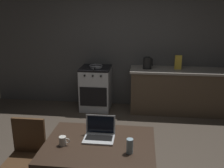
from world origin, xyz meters
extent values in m
plane|color=#473D33|center=(0.00, 0.00, 0.00)|extent=(12.00, 12.00, 0.00)
cube|color=#494847|center=(0.30, 2.33, 1.37)|extent=(6.40, 0.10, 2.74)
cube|color=#4C3D2D|center=(1.22, 1.98, 0.42)|extent=(2.10, 0.60, 0.85)
cube|color=gray|center=(1.22, 1.98, 0.87)|extent=(2.16, 0.64, 0.04)
cube|color=#B7BABF|center=(-0.58, 1.98, 0.42)|extent=(0.60, 0.60, 0.85)
cube|color=black|center=(-0.58, 1.98, 0.87)|extent=(0.60, 0.60, 0.04)
cube|color=black|center=(-0.58, 1.67, 0.35)|extent=(0.54, 0.01, 0.39)
cylinder|color=black|center=(-0.74, 1.66, 0.79)|extent=(0.04, 0.02, 0.04)
cylinder|color=black|center=(-0.58, 1.66, 0.79)|extent=(0.04, 0.02, 0.04)
cylinder|color=black|center=(-0.42, 1.66, 0.79)|extent=(0.04, 0.02, 0.04)
cube|color=#332319|center=(-0.04, -0.76, 0.71)|extent=(1.13, 0.89, 0.04)
cylinder|color=#332319|center=(-0.55, -0.37, 0.35)|extent=(0.05, 0.05, 0.69)
cylinder|color=#332319|center=(0.46, -0.37, 0.35)|extent=(0.05, 0.05, 0.69)
cube|color=#4C331E|center=(-0.89, -0.73, 0.43)|extent=(0.40, 0.40, 0.04)
cube|color=#4C331E|center=(-0.89, -0.55, 0.66)|extent=(0.38, 0.04, 0.42)
cube|color=silver|center=(-0.06, -0.69, 0.74)|extent=(0.32, 0.22, 0.02)
cube|color=black|center=(-0.06, -0.68, 0.75)|extent=(0.28, 0.12, 0.00)
cube|color=silver|center=(-0.06, -0.57, 0.85)|extent=(0.32, 0.04, 0.21)
cube|color=black|center=(-0.06, -0.57, 0.85)|extent=(0.29, 0.03, 0.18)
cylinder|color=black|center=(0.46, 1.98, 0.90)|extent=(0.17, 0.17, 0.02)
cylinder|color=black|center=(0.46, 1.98, 1.01)|extent=(0.17, 0.17, 0.20)
cylinder|color=black|center=(0.46, 1.98, 1.12)|extent=(0.10, 0.10, 0.02)
cube|color=black|center=(0.56, 1.98, 1.02)|extent=(0.02, 0.02, 0.14)
cylinder|color=gray|center=(-0.56, 1.96, 0.89)|extent=(0.25, 0.25, 0.01)
torus|color=gray|center=(-0.56, 1.96, 0.92)|extent=(0.27, 0.27, 0.02)
cylinder|color=black|center=(-0.56, 1.74, 0.91)|extent=(0.02, 0.18, 0.02)
cylinder|color=silver|center=(-0.41, -0.84, 0.78)|extent=(0.07, 0.07, 0.09)
torus|color=silver|center=(-0.36, -0.84, 0.78)|extent=(0.05, 0.01, 0.05)
cylinder|color=#99B7C6|center=(0.27, -0.90, 0.81)|extent=(0.07, 0.07, 0.15)
cube|color=gold|center=(1.06, 2.00, 1.02)|extent=(0.13, 0.05, 0.27)
camera|label=1|loc=(0.37, -3.11, 2.09)|focal=41.84mm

